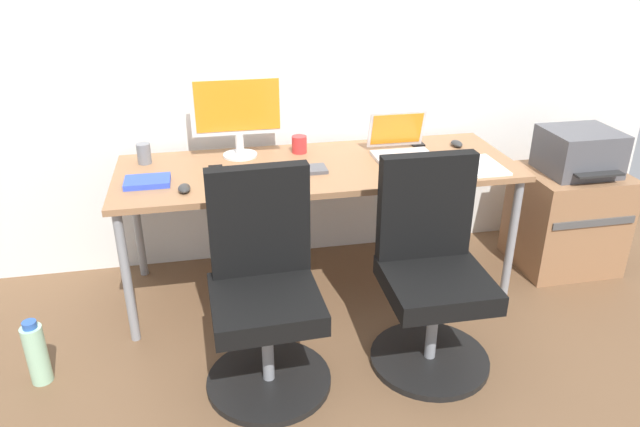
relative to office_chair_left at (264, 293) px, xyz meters
The scene contains 20 objects.
ground_plane 0.89m from the office_chair_left, 62.01° to the left, with size 5.28×5.28×0.00m, color brown.
back_wall 1.48m from the office_chair_left, 72.04° to the left, with size 4.40×0.04×2.60m, color white.
desk 0.82m from the office_chair_left, 62.01° to the left, with size 2.03×0.72×0.71m.
office_chair_left is the anchor object (origin of this frame).
office_chair_right 0.73m from the office_chair_left, ahead, with size 0.54×0.54×0.94m.
side_cabinet 1.94m from the office_chair_left, 19.59° to the left, with size 0.54×0.48×0.58m.
printer 1.95m from the office_chair_left, 19.56° to the left, with size 0.38×0.40×0.24m.
water_bottle_on_floor 1.02m from the office_chair_left, behind, with size 0.09×0.09×0.31m.
desktop_monitor 1.06m from the office_chair_left, 90.72° to the left, with size 0.48×0.18×0.43m.
open_laptop 1.18m from the office_chair_left, 42.54° to the left, with size 0.31×0.28×0.22m.
keyboard_by_monitor 0.50m from the office_chair_left, 86.95° to the left, with size 0.34×0.12×0.02m, color #B7B7B7.
keyboard_by_laptop 0.72m from the office_chair_left, 70.15° to the left, with size 0.34×0.12×0.02m, color #515156.
mouse_by_monitor 0.64m from the office_chair_left, 122.23° to the left, with size 0.06×0.10×0.03m, color #2D2D2D.
mouse_by_laptop 1.48m from the office_chair_left, 35.21° to the left, with size 0.06×0.10×0.03m, color #2D2D2D.
coffee_mug 1.01m from the office_chair_left, 71.29° to the left, with size 0.08×0.08×0.09m, color red.
pen_cup 1.08m from the office_chair_left, 119.16° to the left, with size 0.07×0.07×0.10m, color slate.
phone_near_laptop 0.78m from the office_chair_left, 101.93° to the left, with size 0.07×0.14×0.01m, color black.
phone_near_monitor 1.38m from the office_chair_left, 43.85° to the left, with size 0.07×0.14×0.01m, color black.
notebook 0.82m from the office_chair_left, 128.05° to the left, with size 0.21×0.15×0.03m, color blue.
paper_pile 1.30m from the office_chair_left, 23.49° to the left, with size 0.21×0.30×0.01m, color white.
Camera 1 is at (-0.55, -2.78, 1.77)m, focal length 33.25 mm.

